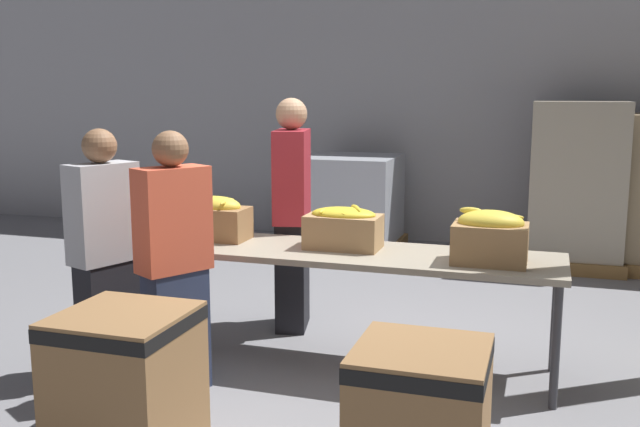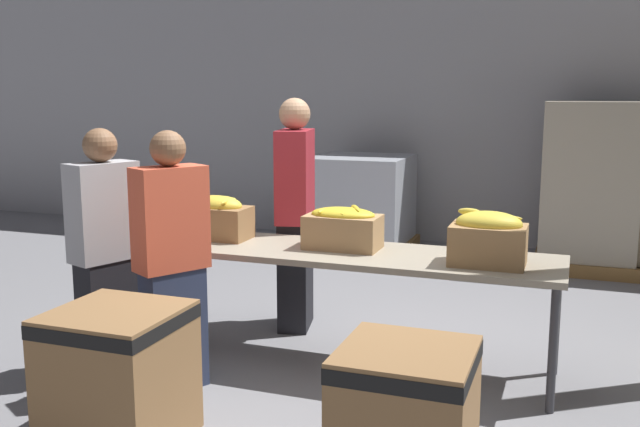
{
  "view_description": "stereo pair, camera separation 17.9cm",
  "coord_description": "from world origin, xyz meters",
  "px_view_note": "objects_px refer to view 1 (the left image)",
  "views": [
    {
      "loc": [
        1.25,
        -4.33,
        1.78
      ],
      "look_at": [
        -0.17,
        0.1,
        0.98
      ],
      "focal_mm": 40.0,
      "sensor_mm": 36.0,
      "label": 1
    },
    {
      "loc": [
        1.42,
        -4.27,
        1.78
      ],
      "look_at": [
        -0.17,
        0.1,
        0.98
      ],
      "focal_mm": 40.0,
      "sensor_mm": 36.0,
      "label": 2
    }
  ],
  "objects_px": {
    "banana_box_0": "(214,218)",
    "pallet_stack_1": "(350,205)",
    "volunteer_0": "(105,256)",
    "pallet_stack_2": "(576,186)",
    "banana_box_2": "(490,237)",
    "banana_box_1": "(343,227)",
    "volunteer_2": "(174,265)",
    "donation_bin_0": "(126,375)",
    "volunteer_1": "(292,216)",
    "donation_bin_1": "(420,417)",
    "sorting_table": "(340,258)"
  },
  "relations": [
    {
      "from": "donation_bin_1",
      "to": "pallet_stack_1",
      "type": "distance_m",
      "value": 4.93
    },
    {
      "from": "banana_box_1",
      "to": "volunteer_0",
      "type": "height_order",
      "value": "volunteer_0"
    },
    {
      "from": "banana_box_2",
      "to": "volunteer_1",
      "type": "bearing_deg",
      "value": 155.63
    },
    {
      "from": "sorting_table",
      "to": "banana_box_0",
      "type": "height_order",
      "value": "banana_box_0"
    },
    {
      "from": "banana_box_1",
      "to": "volunteer_1",
      "type": "distance_m",
      "value": 0.78
    },
    {
      "from": "volunteer_2",
      "to": "donation_bin_0",
      "type": "xyz_separation_m",
      "value": [
        0.1,
        -0.7,
        -0.4
      ]
    },
    {
      "from": "volunteer_2",
      "to": "pallet_stack_2",
      "type": "relative_size",
      "value": 0.93
    },
    {
      "from": "banana_box_2",
      "to": "pallet_stack_2",
      "type": "bearing_deg",
      "value": 79.98
    },
    {
      "from": "donation_bin_0",
      "to": "pallet_stack_2",
      "type": "bearing_deg",
      "value": 64.44
    },
    {
      "from": "volunteer_1",
      "to": "donation_bin_0",
      "type": "bearing_deg",
      "value": -17.08
    },
    {
      "from": "volunteer_1",
      "to": "pallet_stack_1",
      "type": "relative_size",
      "value": 1.55
    },
    {
      "from": "volunteer_2",
      "to": "donation_bin_1",
      "type": "distance_m",
      "value": 1.78
    },
    {
      "from": "banana_box_0",
      "to": "pallet_stack_2",
      "type": "distance_m",
      "value": 4.09
    },
    {
      "from": "banana_box_0",
      "to": "pallet_stack_1",
      "type": "height_order",
      "value": "pallet_stack_1"
    },
    {
      "from": "volunteer_1",
      "to": "banana_box_0",
      "type": "bearing_deg",
      "value": -47.54
    },
    {
      "from": "banana_box_1",
      "to": "pallet_stack_1",
      "type": "height_order",
      "value": "pallet_stack_1"
    },
    {
      "from": "volunteer_0",
      "to": "volunteer_2",
      "type": "relative_size",
      "value": 1.0
    },
    {
      "from": "banana_box_1",
      "to": "banana_box_2",
      "type": "xyz_separation_m",
      "value": [
        0.94,
        -0.13,
        0.02
      ]
    },
    {
      "from": "banana_box_0",
      "to": "pallet_stack_2",
      "type": "xyz_separation_m",
      "value": [
        2.47,
        3.25,
        -0.09
      ]
    },
    {
      "from": "volunteer_1",
      "to": "pallet_stack_2",
      "type": "relative_size",
      "value": 1.03
    },
    {
      "from": "banana_box_2",
      "to": "pallet_stack_1",
      "type": "height_order",
      "value": "banana_box_2"
    },
    {
      "from": "volunteer_0",
      "to": "donation_bin_1",
      "type": "xyz_separation_m",
      "value": [
        2.1,
        -0.76,
        -0.4
      ]
    },
    {
      "from": "donation_bin_0",
      "to": "pallet_stack_1",
      "type": "xyz_separation_m",
      "value": [
        -0.11,
        4.66,
        0.15
      ]
    },
    {
      "from": "banana_box_1",
      "to": "pallet_stack_2",
      "type": "relative_size",
      "value": 0.29
    },
    {
      "from": "volunteer_1",
      "to": "donation_bin_1",
      "type": "distance_m",
      "value": 2.45
    },
    {
      "from": "banana_box_1",
      "to": "volunteer_0",
      "type": "xyz_separation_m",
      "value": [
        -1.33,
        -0.7,
        -0.13
      ]
    },
    {
      "from": "volunteer_2",
      "to": "pallet_stack_2",
      "type": "xyz_separation_m",
      "value": [
        2.36,
        4.03,
        0.05
      ]
    },
    {
      "from": "volunteer_2",
      "to": "pallet_stack_2",
      "type": "distance_m",
      "value": 4.67
    },
    {
      "from": "sorting_table",
      "to": "pallet_stack_2",
      "type": "relative_size",
      "value": 1.68
    },
    {
      "from": "banana_box_0",
      "to": "pallet_stack_1",
      "type": "relative_size",
      "value": 0.42
    },
    {
      "from": "volunteer_0",
      "to": "volunteer_1",
      "type": "height_order",
      "value": "volunteer_1"
    },
    {
      "from": "sorting_table",
      "to": "banana_box_0",
      "type": "xyz_separation_m",
      "value": [
        -0.92,
        0.07,
        0.2
      ]
    },
    {
      "from": "donation_bin_1",
      "to": "pallet_stack_1",
      "type": "xyz_separation_m",
      "value": [
        -1.6,
        4.66,
        0.15
      ]
    },
    {
      "from": "volunteer_0",
      "to": "volunteer_1",
      "type": "distance_m",
      "value": 1.47
    },
    {
      "from": "volunteer_0",
      "to": "donation_bin_1",
      "type": "distance_m",
      "value": 2.27
    },
    {
      "from": "pallet_stack_2",
      "to": "volunteer_0",
      "type": "bearing_deg",
      "value": -126.0
    },
    {
      "from": "volunteer_2",
      "to": "donation_bin_1",
      "type": "height_order",
      "value": "volunteer_2"
    },
    {
      "from": "banana_box_2",
      "to": "donation_bin_0",
      "type": "xyz_separation_m",
      "value": [
        -1.66,
        -1.33,
        -0.55
      ]
    },
    {
      "from": "donation_bin_1",
      "to": "banana_box_0",
      "type": "bearing_deg",
      "value": 139.08
    },
    {
      "from": "banana_box_0",
      "to": "volunteer_1",
      "type": "height_order",
      "value": "volunteer_1"
    },
    {
      "from": "pallet_stack_2",
      "to": "donation_bin_0",
      "type": "bearing_deg",
      "value": -115.56
    },
    {
      "from": "banana_box_2",
      "to": "donation_bin_1",
      "type": "distance_m",
      "value": 1.45
    },
    {
      "from": "volunteer_2",
      "to": "pallet_stack_1",
      "type": "bearing_deg",
      "value": 30.26
    },
    {
      "from": "sorting_table",
      "to": "volunteer_1",
      "type": "relative_size",
      "value": 1.63
    },
    {
      "from": "volunteer_0",
      "to": "pallet_stack_2",
      "type": "height_order",
      "value": "pallet_stack_2"
    },
    {
      "from": "banana_box_1",
      "to": "donation_bin_1",
      "type": "distance_m",
      "value": 1.74
    },
    {
      "from": "sorting_table",
      "to": "volunteer_0",
      "type": "xyz_separation_m",
      "value": [
        -1.33,
        -0.64,
        0.06
      ]
    },
    {
      "from": "banana_box_1",
      "to": "donation_bin_1",
      "type": "relative_size",
      "value": 0.7
    },
    {
      "from": "volunteer_0",
      "to": "pallet_stack_2",
      "type": "relative_size",
      "value": 0.93
    },
    {
      "from": "banana_box_0",
      "to": "donation_bin_0",
      "type": "relative_size",
      "value": 0.66
    }
  ]
}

